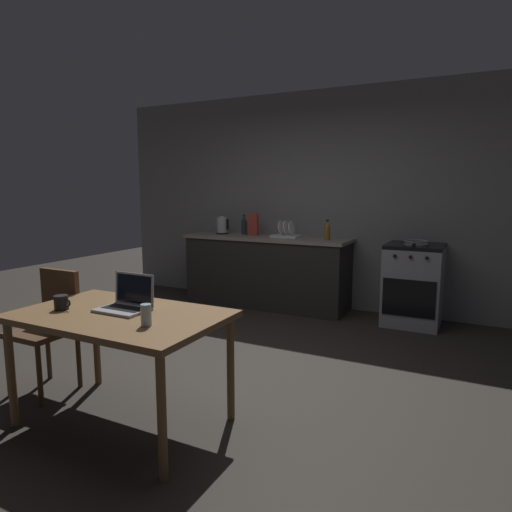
{
  "coord_description": "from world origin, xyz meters",
  "views": [
    {
      "loc": [
        1.9,
        -2.98,
        1.51
      ],
      "look_at": [
        0.05,
        0.65,
        0.89
      ],
      "focal_mm": 31.44,
      "sensor_mm": 36.0,
      "label": 1
    }
  ],
  "objects_px": {
    "laptop": "(126,303)",
    "stove_oven": "(413,285)",
    "bottle": "(327,231)",
    "coffee_mug": "(61,303)",
    "frying_pan": "(416,242)",
    "dish_rack": "(286,234)",
    "chair": "(50,321)",
    "bottle_b": "(244,225)",
    "dining_table": "(120,324)",
    "drinking_glass": "(146,315)",
    "cereal_box": "(253,225)",
    "electric_kettle": "(222,226)"
  },
  "relations": [
    {
      "from": "chair",
      "to": "frying_pan",
      "type": "distance_m",
      "value": 3.69
    },
    {
      "from": "dining_table",
      "to": "frying_pan",
      "type": "xyz_separation_m",
      "value": [
        1.36,
        3.07,
        0.26
      ]
    },
    {
      "from": "dining_table",
      "to": "dish_rack",
      "type": "bearing_deg",
      "value": 93.45
    },
    {
      "from": "bottle",
      "to": "coffee_mug",
      "type": "relative_size",
      "value": 1.89
    },
    {
      "from": "stove_oven",
      "to": "cereal_box",
      "type": "distance_m",
      "value": 2.1
    },
    {
      "from": "frying_pan",
      "to": "dish_rack",
      "type": "relative_size",
      "value": 1.29
    },
    {
      "from": "stove_oven",
      "to": "dish_rack",
      "type": "distance_m",
      "value": 1.62
    },
    {
      "from": "coffee_mug",
      "to": "dish_rack",
      "type": "distance_m",
      "value": 3.22
    },
    {
      "from": "dish_rack",
      "to": "bottle_b",
      "type": "relative_size",
      "value": 1.3
    },
    {
      "from": "cereal_box",
      "to": "dining_table",
      "type": "bearing_deg",
      "value": -77.97
    },
    {
      "from": "stove_oven",
      "to": "bottle_b",
      "type": "height_order",
      "value": "bottle_b"
    },
    {
      "from": "bottle",
      "to": "bottle_b",
      "type": "bearing_deg",
      "value": 173.77
    },
    {
      "from": "dining_table",
      "to": "drinking_glass",
      "type": "height_order",
      "value": "drinking_glass"
    },
    {
      "from": "electric_kettle",
      "to": "chair",
      "type": "bearing_deg",
      "value": -84.67
    },
    {
      "from": "electric_kettle",
      "to": "bottle_b",
      "type": "xyz_separation_m",
      "value": [
        0.29,
        0.08,
        0.01
      ]
    },
    {
      "from": "electric_kettle",
      "to": "frying_pan",
      "type": "bearing_deg",
      "value": -0.64
    },
    {
      "from": "laptop",
      "to": "cereal_box",
      "type": "bearing_deg",
      "value": 111.46
    },
    {
      "from": "laptop",
      "to": "stove_oven",
      "type": "bearing_deg",
      "value": 75.11
    },
    {
      "from": "dining_table",
      "to": "drinking_glass",
      "type": "relative_size",
      "value": 10.44
    },
    {
      "from": "electric_kettle",
      "to": "dish_rack",
      "type": "distance_m",
      "value": 0.94
    },
    {
      "from": "chair",
      "to": "bottle_b",
      "type": "bearing_deg",
      "value": 70.32
    },
    {
      "from": "dish_rack",
      "to": "drinking_glass",
      "type": "bearing_deg",
      "value": -80.94
    },
    {
      "from": "laptop",
      "to": "bottle",
      "type": "relative_size",
      "value": 1.32
    },
    {
      "from": "laptop",
      "to": "bottle_b",
      "type": "relative_size",
      "value": 1.23
    },
    {
      "from": "stove_oven",
      "to": "drinking_glass",
      "type": "xyz_separation_m",
      "value": [
        -1.02,
        -3.23,
        0.35
      ]
    },
    {
      "from": "laptop",
      "to": "frying_pan",
      "type": "height_order",
      "value": "laptop"
    },
    {
      "from": "laptop",
      "to": "drinking_glass",
      "type": "relative_size",
      "value": 2.53
    },
    {
      "from": "dining_table",
      "to": "chair",
      "type": "bearing_deg",
      "value": 169.92
    },
    {
      "from": "electric_kettle",
      "to": "drinking_glass",
      "type": "bearing_deg",
      "value": -65.79
    },
    {
      "from": "bottle",
      "to": "coffee_mug",
      "type": "xyz_separation_m",
      "value": [
        -0.75,
        -3.16,
        -0.23
      ]
    },
    {
      "from": "coffee_mug",
      "to": "cereal_box",
      "type": "xyz_separation_m",
      "value": [
        -0.28,
        3.23,
        0.26
      ]
    },
    {
      "from": "bottle",
      "to": "frying_pan",
      "type": "bearing_deg",
      "value": 1.27
    },
    {
      "from": "dining_table",
      "to": "chair",
      "type": "height_order",
      "value": "chair"
    },
    {
      "from": "electric_kettle",
      "to": "dish_rack",
      "type": "relative_size",
      "value": 0.7
    },
    {
      "from": "bottle",
      "to": "drinking_glass",
      "type": "xyz_separation_m",
      "value": [
        -0.03,
        -3.18,
        -0.22
      ]
    },
    {
      "from": "chair",
      "to": "laptop",
      "type": "bearing_deg",
      "value": -24.66
    },
    {
      "from": "dish_rack",
      "to": "bottle",
      "type": "bearing_deg",
      "value": -5.23
    },
    {
      "from": "cereal_box",
      "to": "stove_oven",
      "type": "bearing_deg",
      "value": -0.64
    },
    {
      "from": "stove_oven",
      "to": "chair",
      "type": "xyz_separation_m",
      "value": [
        -2.2,
        -2.95,
        0.07
      ]
    },
    {
      "from": "drinking_glass",
      "to": "bottle_b",
      "type": "relative_size",
      "value": 0.48
    },
    {
      "from": "dining_table",
      "to": "electric_kettle",
      "type": "xyz_separation_m",
      "value": [
        -1.13,
        3.1,
        0.35
      ]
    },
    {
      "from": "bottle",
      "to": "frying_pan",
      "type": "distance_m",
      "value": 1.01
    },
    {
      "from": "coffee_mug",
      "to": "drinking_glass",
      "type": "height_order",
      "value": "drinking_glass"
    },
    {
      "from": "electric_kettle",
      "to": "stove_oven",
      "type": "bearing_deg",
      "value": -0.06
    },
    {
      "from": "drinking_glass",
      "to": "electric_kettle",
      "type": "bearing_deg",
      "value": 114.21
    },
    {
      "from": "coffee_mug",
      "to": "laptop",
      "type": "bearing_deg",
      "value": 25.82
    },
    {
      "from": "laptop",
      "to": "coffee_mug",
      "type": "xyz_separation_m",
      "value": [
        -0.38,
        -0.18,
        0.0
      ]
    },
    {
      "from": "laptop",
      "to": "bottle_b",
      "type": "distance_m",
      "value": 3.22
    },
    {
      "from": "electric_kettle",
      "to": "bottle_b",
      "type": "bearing_deg",
      "value": 15.24
    },
    {
      "from": "dish_rack",
      "to": "cereal_box",
      "type": "bearing_deg",
      "value": 177.61
    }
  ]
}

